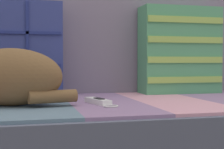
{
  "coord_description": "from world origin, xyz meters",
  "views": [
    {
      "loc": [
        -0.53,
        -1.14,
        0.52
      ],
      "look_at": [
        -0.23,
        0.05,
        0.47
      ],
      "focal_mm": 55.0,
      "sensor_mm": 36.0,
      "label": 1
    }
  ],
  "objects": [
    {
      "name": "sofa_backrest",
      "position": [
        0.0,
        0.48,
        0.65
      ],
      "size": [
        1.86,
        0.14,
        0.54
      ],
      "color": "slate",
      "rests_on": "couch"
    },
    {
      "name": "sleeping_cat",
      "position": [
        -0.6,
        0.05,
        0.46
      ],
      "size": [
        0.41,
        0.27,
        0.19
      ],
      "color": "brown",
      "rests_on": "couch"
    },
    {
      "name": "throw_pillow_quilted",
      "position": [
        -0.59,
        0.33,
        0.57
      ],
      "size": [
        0.42,
        0.14,
        0.39
      ],
      "color": "navy",
      "rests_on": "couch"
    },
    {
      "name": "couch",
      "position": [
        0.0,
        0.13,
        0.18
      ],
      "size": [
        1.9,
        0.85,
        0.37
      ],
      "color": "#3D3838",
      "rests_on": "ground_plane"
    },
    {
      "name": "throw_pillow_striped",
      "position": [
        0.17,
        0.33,
        0.57
      ],
      "size": [
        0.37,
        0.14,
        0.4
      ],
      "color": "#4C9366",
      "rests_on": "couch"
    },
    {
      "name": "game_remote_far",
      "position": [
        -0.29,
        0.01,
        0.38
      ],
      "size": [
        0.09,
        0.19,
        0.02
      ],
      "color": "white",
      "rests_on": "couch"
    }
  ]
}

